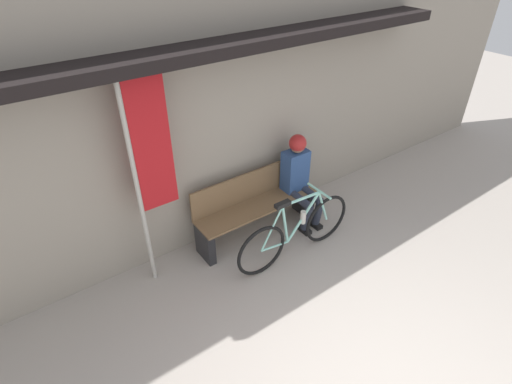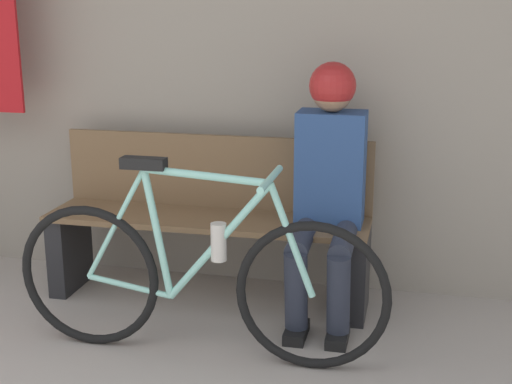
# 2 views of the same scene
# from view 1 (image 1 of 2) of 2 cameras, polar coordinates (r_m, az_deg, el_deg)

# --- Properties ---
(storefront_wall) EXTENTS (12.00, 0.56, 3.20)m
(storefront_wall) POSITION_cam_1_polar(r_m,az_deg,el_deg) (4.66, -7.89, 10.11)
(storefront_wall) COLOR #9E9384
(storefront_wall) RESTS_ON ground_plane
(park_bench_near) EXTENTS (1.71, 0.42, 0.87)m
(park_bench_near) POSITION_cam_1_polar(r_m,az_deg,el_deg) (5.27, -0.09, -2.12)
(park_bench_near) COLOR brown
(park_bench_near) RESTS_ON ground_plane
(bicycle) EXTENTS (1.73, 0.40, 0.92)m
(bicycle) POSITION_cam_1_polar(r_m,az_deg,el_deg) (4.96, 5.70, -5.66)
(bicycle) COLOR black
(bicycle) RESTS_ON ground_plane
(person_seated) EXTENTS (0.34, 0.60, 1.29)m
(person_seated) POSITION_cam_1_polar(r_m,az_deg,el_deg) (5.36, 6.19, 2.55)
(person_seated) COLOR #2D3342
(person_seated) RESTS_ON ground_plane
(banner_pole) EXTENTS (0.45, 0.05, 2.40)m
(banner_pole) POSITION_cam_1_polar(r_m,az_deg,el_deg) (4.17, -15.24, 3.88)
(banner_pole) COLOR #B7B2A8
(banner_pole) RESTS_ON ground_plane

